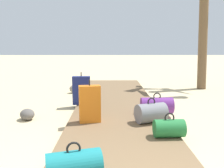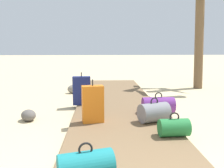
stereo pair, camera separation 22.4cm
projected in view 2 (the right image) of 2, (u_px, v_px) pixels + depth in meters
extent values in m
plane|color=#D1BA8C|center=(120.00, 120.00, 5.14)|extent=(60.00, 60.00, 0.00)
cube|color=brown|center=(117.00, 107.00, 5.97)|extent=(1.96, 8.50, 0.08)
cylinder|color=#197A7F|center=(86.00, 166.00, 2.71)|extent=(0.67, 0.47, 0.32)
torus|color=black|center=(86.00, 149.00, 2.68)|extent=(0.16, 0.07, 0.16)
cylinder|color=slate|center=(154.00, 112.00, 4.72)|extent=(0.65, 0.53, 0.37)
torus|color=black|center=(154.00, 102.00, 4.69)|extent=(0.16, 0.08, 0.16)
cylinder|color=#237538|center=(174.00, 128.00, 3.99)|extent=(0.50, 0.31, 0.29)
torus|color=black|center=(174.00, 117.00, 3.96)|extent=(0.17, 0.03, 0.16)
cube|color=navy|center=(82.00, 91.00, 6.07)|extent=(0.45, 0.24, 0.70)
cylinder|color=black|center=(81.00, 74.00, 6.01)|extent=(0.02, 0.02, 0.11)
cube|color=orange|center=(93.00, 104.00, 4.67)|extent=(0.43, 0.27, 0.71)
cylinder|color=black|center=(93.00, 83.00, 4.61)|extent=(0.02, 0.02, 0.12)
cylinder|color=#6B2D84|center=(158.00, 105.00, 5.32)|extent=(0.69, 0.36, 0.35)
torus|color=black|center=(159.00, 96.00, 5.29)|extent=(0.16, 0.03, 0.16)
cylinder|color=brown|center=(199.00, 34.00, 8.64)|extent=(0.30, 0.57, 3.80)
ellipsoid|color=#5B5651|center=(28.00, 115.00, 5.06)|extent=(0.43, 0.46, 0.23)
ellipsoid|color=gray|center=(74.00, 89.00, 7.89)|extent=(0.49, 0.43, 0.28)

